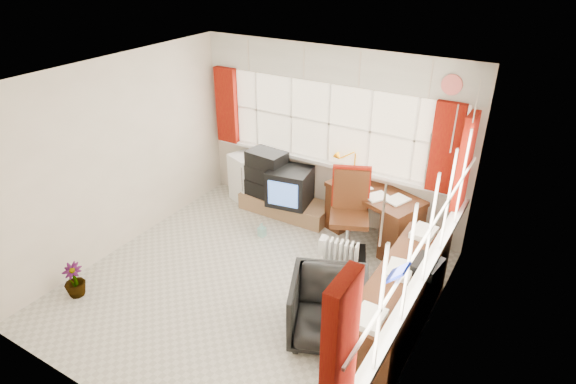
% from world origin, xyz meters
% --- Properties ---
extents(ground, '(4.00, 4.00, 0.00)m').
position_xyz_m(ground, '(0.00, 0.00, 0.00)').
color(ground, beige).
rests_on(ground, ground).
extents(room_walls, '(4.00, 4.00, 4.00)m').
position_xyz_m(room_walls, '(0.00, 0.00, 1.50)').
color(room_walls, beige).
rests_on(room_walls, ground).
extents(window_back, '(3.70, 0.12, 3.60)m').
position_xyz_m(window_back, '(0.00, 1.94, 0.95)').
color(window_back, beige).
rests_on(window_back, room_walls).
extents(window_right, '(0.12, 3.70, 3.60)m').
position_xyz_m(window_right, '(1.94, 0.00, 0.95)').
color(window_right, beige).
rests_on(window_right, room_walls).
extents(curtains, '(3.83, 3.83, 1.15)m').
position_xyz_m(curtains, '(0.92, 0.93, 1.46)').
color(curtains, maroon).
rests_on(curtains, room_walls).
extents(overhead_cabinets, '(3.98, 3.98, 0.48)m').
position_xyz_m(overhead_cabinets, '(0.98, 0.98, 2.25)').
color(overhead_cabinets, silver).
rests_on(overhead_cabinets, room_walls).
extents(desk, '(1.42, 1.02, 0.77)m').
position_xyz_m(desk, '(0.84, 1.71, 0.41)').
color(desk, '#4C2712').
rests_on(desk, ground).
extents(desk_lamp, '(0.17, 0.15, 0.41)m').
position_xyz_m(desk_lamp, '(0.43, 1.94, 1.02)').
color(desk_lamp, '#FFAB0A').
rests_on(desk_lamp, desk).
extents(task_chair, '(0.66, 0.68, 1.19)m').
position_xyz_m(task_chair, '(0.67, 1.29, 0.63)').
color(task_chair, black).
rests_on(task_chair, ground).
extents(office_chair, '(1.01, 1.03, 0.72)m').
position_xyz_m(office_chair, '(1.14, -0.25, 0.36)').
color(office_chair, black).
rests_on(office_chair, ground).
extents(radiator, '(0.43, 0.23, 0.62)m').
position_xyz_m(radiator, '(0.89, 0.58, 0.25)').
color(radiator, white).
rests_on(radiator, ground).
extents(credenza, '(0.50, 2.00, 0.85)m').
position_xyz_m(credenza, '(1.73, 0.20, 0.39)').
color(credenza, '#4C2712').
rests_on(credenza, ground).
extents(file_tray, '(0.30, 0.37, 0.11)m').
position_xyz_m(file_tray, '(1.92, 0.36, 0.81)').
color(file_tray, black).
rests_on(file_tray, credenza).
extents(tv_bench, '(1.40, 0.50, 0.25)m').
position_xyz_m(tv_bench, '(-0.55, 1.72, 0.12)').
color(tv_bench, '#A37651').
rests_on(tv_bench, ground).
extents(crt_tv, '(0.66, 0.63, 0.53)m').
position_xyz_m(crt_tv, '(-0.44, 1.65, 0.52)').
color(crt_tv, black).
rests_on(crt_tv, tv_bench).
extents(hifi_stack, '(0.70, 0.48, 0.70)m').
position_xyz_m(hifi_stack, '(-0.86, 1.71, 0.58)').
color(hifi_stack, black).
rests_on(hifi_stack, tv_bench).
extents(mini_fridge, '(0.58, 0.59, 0.76)m').
position_xyz_m(mini_fridge, '(-1.30, 1.80, 0.38)').
color(mini_fridge, white).
rests_on(mini_fridge, ground).
extents(spray_bottle_a, '(0.16, 0.16, 0.30)m').
position_xyz_m(spray_bottle_a, '(-0.21, 1.62, 0.15)').
color(spray_bottle_a, white).
rests_on(spray_bottle_a, ground).
extents(spray_bottle_b, '(0.10, 0.11, 0.21)m').
position_xyz_m(spray_bottle_b, '(-0.50, 1.00, 0.10)').
color(spray_bottle_b, '#84C5B4').
rests_on(spray_bottle_b, ground).
extents(flower_vase, '(0.31, 0.31, 0.42)m').
position_xyz_m(flower_vase, '(-1.67, -1.16, 0.21)').
color(flower_vase, black).
rests_on(flower_vase, ground).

